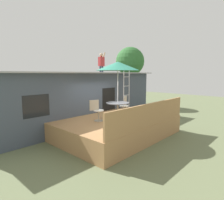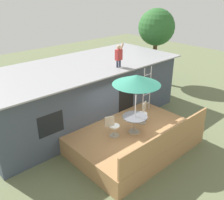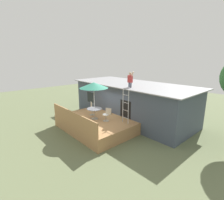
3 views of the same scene
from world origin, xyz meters
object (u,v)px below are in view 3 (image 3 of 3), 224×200
patio_umbrella (94,85)px  person_figure (130,79)px  step_ladder (126,107)px  patio_chair_right (107,115)px  patio_table (94,111)px  patio_chair_left (92,109)px

patio_umbrella → person_figure: (1.19, 2.24, 0.36)m
patio_umbrella → step_ladder: patio_umbrella is taller
person_figure → patio_chair_right: bearing=-98.5°
patio_table → patio_umbrella: patio_umbrella is taller
patio_table → patio_chair_left: 0.98m
step_ladder → person_figure: 2.14m
patio_chair_left → person_figure: bearing=65.8°
patio_table → person_figure: bearing=62.1°
patio_chair_left → patio_chair_right: (1.79, -0.05, 0.00)m
patio_table → step_ladder: bearing=28.4°
patio_umbrella → patio_chair_left: 2.12m
patio_chair_left → patio_chair_right: bearing=22.4°
patio_umbrella → patio_chair_left: size_ratio=2.76×
patio_umbrella → step_ladder: 2.52m
patio_table → patio_chair_right: patio_chair_right is taller
person_figure → patio_chair_right: person_figure is taller
person_figure → patio_chair_left: bearing=-138.4°
patio_table → patio_umbrella: (0.00, 0.00, 1.76)m
patio_chair_right → person_figure: bearing=-119.3°
step_ladder → patio_chair_left: size_ratio=2.39×
patio_table → step_ladder: (1.93, 1.04, 0.51)m
patio_chair_left → patio_chair_right: same height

